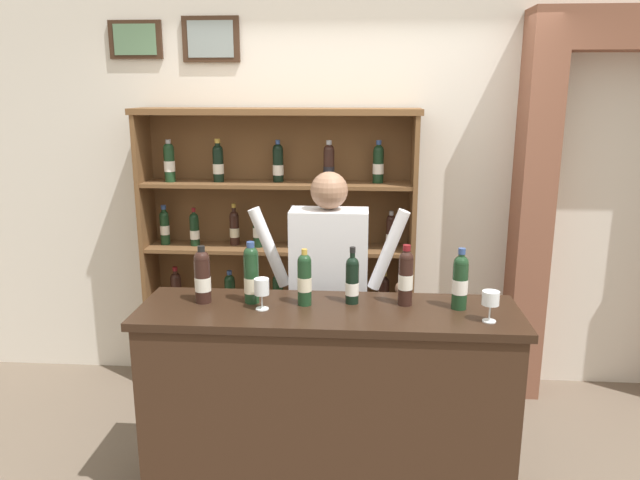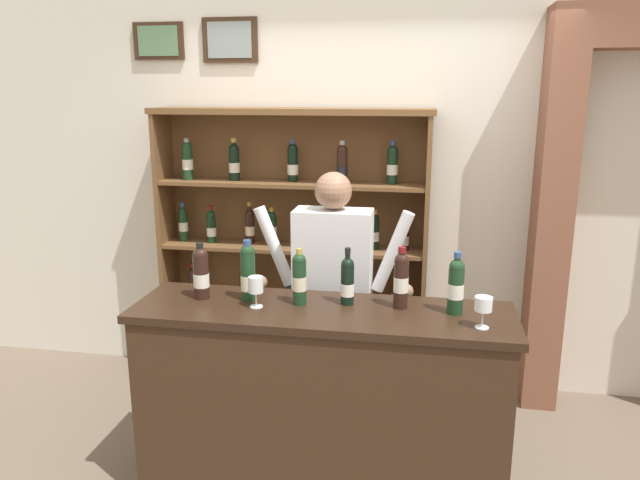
# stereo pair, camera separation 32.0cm
# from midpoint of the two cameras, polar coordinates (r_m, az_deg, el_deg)

# --- Properties ---
(back_wall) EXTENTS (12.00, 0.19, 3.54)m
(back_wall) POSITION_cam_midpoint_polar(r_m,az_deg,el_deg) (4.23, 6.69, 9.94)
(back_wall) COLOR silver
(back_wall) RESTS_ON ground
(wine_shelf) EXTENTS (1.87, 0.32, 1.94)m
(wine_shelf) POSITION_cam_midpoint_polar(r_m,az_deg,el_deg) (4.18, -0.38, -0.40)
(wine_shelf) COLOR brown
(wine_shelf) RESTS_ON ground
(tasting_counter) EXTENTS (1.87, 0.54, 1.02)m
(tasting_counter) POSITION_cam_midpoint_polar(r_m,az_deg,el_deg) (3.19, 3.11, -15.16)
(tasting_counter) COLOR #382316
(tasting_counter) RESTS_ON ground
(shopkeeper) EXTENTS (0.93, 0.22, 1.62)m
(shopkeeper) POSITION_cam_midpoint_polar(r_m,az_deg,el_deg) (3.49, 3.84, -3.67)
(shopkeeper) COLOR #2D3347
(shopkeeper) RESTS_ON ground
(tasting_bottle_chianti) EXTENTS (0.08, 0.08, 0.29)m
(tasting_bottle_chianti) POSITION_cam_midpoint_polar(r_m,az_deg,el_deg) (3.11, -8.27, -3.07)
(tasting_bottle_chianti) COLOR black
(tasting_bottle_chianti) RESTS_ON tasting_counter
(tasting_bottle_super_tuscan) EXTENTS (0.08, 0.08, 0.31)m
(tasting_bottle_super_tuscan) POSITION_cam_midpoint_polar(r_m,az_deg,el_deg) (3.05, -3.83, -3.08)
(tasting_bottle_super_tuscan) COLOR #19381E
(tasting_bottle_super_tuscan) RESTS_ON tasting_counter
(tasting_bottle_bianco) EXTENTS (0.07, 0.07, 0.29)m
(tasting_bottle_bianco) POSITION_cam_midpoint_polar(r_m,az_deg,el_deg) (2.99, 1.10, -3.64)
(tasting_bottle_bianco) COLOR #19381E
(tasting_bottle_bianco) RESTS_ON tasting_counter
(tasting_bottle_brunello) EXTENTS (0.07, 0.07, 0.29)m
(tasting_bottle_brunello) POSITION_cam_midpoint_polar(r_m,az_deg,el_deg) (3.01, 5.65, -3.86)
(tasting_bottle_brunello) COLOR black
(tasting_bottle_brunello) RESTS_ON tasting_counter
(tasting_bottle_prosecco) EXTENTS (0.07, 0.07, 0.31)m
(tasting_bottle_prosecco) POSITION_cam_midpoint_polar(r_m,az_deg,el_deg) (2.99, 10.70, -3.66)
(tasting_bottle_prosecco) COLOR black
(tasting_bottle_prosecco) RESTS_ON tasting_counter
(tasting_bottle_grappa) EXTENTS (0.08, 0.08, 0.30)m
(tasting_bottle_grappa) POSITION_cam_midpoint_polar(r_m,az_deg,el_deg) (2.97, 15.71, -4.16)
(tasting_bottle_grappa) COLOR #19381E
(tasting_bottle_grappa) RESTS_ON tasting_counter
(wine_glass_left) EXTENTS (0.08, 0.08, 0.15)m
(wine_glass_left) POSITION_cam_midpoint_polar(r_m,az_deg,el_deg) (2.84, 18.28, -5.90)
(wine_glass_left) COLOR silver
(wine_glass_left) RESTS_ON tasting_counter
(wine_glass_center) EXTENTS (0.07, 0.07, 0.16)m
(wine_glass_center) POSITION_cam_midpoint_polar(r_m,az_deg,el_deg) (2.96, -2.99, -4.43)
(wine_glass_center) COLOR silver
(wine_glass_center) RESTS_ON tasting_counter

